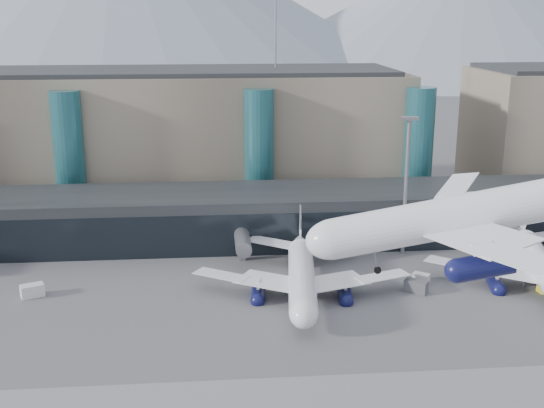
{
  "coord_description": "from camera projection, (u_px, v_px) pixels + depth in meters",
  "views": [
    {
      "loc": [
        -4.77,
        -69.58,
        43.38
      ],
      "look_at": [
        4.11,
        32.0,
        14.67
      ],
      "focal_mm": 45.0,
      "sensor_mm": 36.0,
      "label": 1
    }
  ],
  "objects": [
    {
      "name": "veh_a",
      "position": [
        32.0,
        291.0,
        107.71
      ],
      "size": [
        4.02,
        3.25,
        1.98
      ],
      "primitive_type": "cube",
      "rotation": [
        0.0,
        0.0,
        0.42
      ],
      "color": "silver",
      "rests_on": "ground"
    },
    {
      "name": "jet_parked_mid",
      "position": [
        301.0,
        263.0,
        109.56
      ],
      "size": [
        36.69,
        36.43,
        11.88
      ],
      "rotation": [
        0.0,
        0.0,
        1.46
      ],
      "color": "silver",
      "rests_on": "ground"
    },
    {
      "name": "ground",
      "position": [
        261.0,
        401.0,
        78.88
      ],
      "size": [
        900.0,
        900.0,
        0.0
      ],
      "primitive_type": "plane",
      "color": "#515154",
      "rests_on": "ground"
    },
    {
      "name": "teal_towers",
      "position": [
        165.0,
        156.0,
        144.79
      ],
      "size": [
        116.4,
        19.4,
        46.0
      ],
      "color": "#256069",
      "rests_on": "ground"
    },
    {
      "name": "terminal_main",
      "position": [
        126.0,
        137.0,
        158.9
      ],
      "size": [
        130.0,
        30.0,
        31.0
      ],
      "color": "gray",
      "rests_on": "ground"
    },
    {
      "name": "concourse",
      "position": [
        240.0,
        217.0,
        132.88
      ],
      "size": [
        170.0,
        27.0,
        10.0
      ],
      "color": "black",
      "rests_on": "ground"
    },
    {
      "name": "hero_jet",
      "position": [
        495.0,
        201.0,
        63.36
      ],
      "size": [
        34.4,
        34.59,
        11.21
      ],
      "rotation": [
        0.0,
        -0.2,
        -0.11
      ],
      "color": "silver",
      "rests_on": "ground"
    },
    {
      "name": "jet_parked_right",
      "position": [
        539.0,
        254.0,
        112.88
      ],
      "size": [
        38.22,
        39.06,
        12.58
      ],
      "rotation": [
        0.0,
        0.0,
        1.36
      ],
      "color": "silver",
      "rests_on": "ground"
    },
    {
      "name": "veh_c",
      "position": [
        416.0,
        286.0,
        109.36
      ],
      "size": [
        4.03,
        3.62,
        2.0
      ],
      "primitive_type": "cube",
      "rotation": [
        0.0,
        0.0,
        -0.61
      ],
      "color": "#4B4B50",
      "rests_on": "ground"
    },
    {
      "name": "veh_d",
      "position": [
        493.0,
        262.0,
        120.45
      ],
      "size": [
        3.35,
        3.51,
        1.81
      ],
      "primitive_type": "cube",
      "rotation": [
        0.0,
        0.0,
        0.86
      ],
      "color": "silver",
      "rests_on": "ground"
    },
    {
      "name": "mountain_ridge",
      "position": [
        243.0,
        9.0,
        432.2
      ],
      "size": [
        910.0,
        400.0,
        110.0
      ],
      "color": "gray",
      "rests_on": "ground"
    },
    {
      "name": "veh_g",
      "position": [
        421.0,
        278.0,
        113.33
      ],
      "size": [
        3.08,
        2.84,
        1.56
      ],
      "primitive_type": "cube",
      "rotation": [
        0.0,
        0.0,
        -0.63
      ],
      "color": "silver",
      "rests_on": "ground"
    },
    {
      "name": "lightmast_mid",
      "position": [
        406.0,
        178.0,
        123.51
      ],
      "size": [
        3.0,
        1.2,
        25.6
      ],
      "color": "slate",
      "rests_on": "ground"
    }
  ]
}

